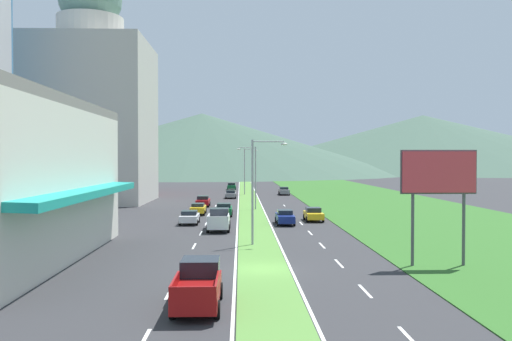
# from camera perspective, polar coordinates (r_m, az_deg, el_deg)

# --- Properties ---
(ground_plane) EXTENTS (600.00, 600.00, 0.00)m
(ground_plane) POSITION_cam_1_polar(r_m,az_deg,el_deg) (33.43, 0.79, -10.69)
(ground_plane) COLOR #2D2D30
(grass_median) EXTENTS (3.20, 240.00, 0.06)m
(grass_median) POSITION_cam_1_polar(r_m,az_deg,el_deg) (92.95, -0.81, -3.02)
(grass_median) COLOR #518438
(grass_median) RESTS_ON ground_plane
(grass_verge_right) EXTENTS (24.00, 240.00, 0.06)m
(grass_verge_right) POSITION_cam_1_polar(r_m,az_deg,el_deg) (95.51, 11.66, -2.93)
(grass_verge_right) COLOR #2D6023
(grass_verge_right) RESTS_ON ground_plane
(lane_dash_left_1) EXTENTS (0.16, 2.80, 0.01)m
(lane_dash_left_1) POSITION_cam_1_polar(r_m,az_deg,el_deg) (21.43, -12.06, -17.57)
(lane_dash_left_1) COLOR silver
(lane_dash_left_1) RESTS_ON ground_plane
(lane_dash_left_2) EXTENTS (0.16, 2.80, 0.01)m
(lane_dash_left_2) POSITION_cam_1_polar(r_m,az_deg,el_deg) (28.32, -9.35, -12.88)
(lane_dash_left_2) COLOR silver
(lane_dash_left_2) RESTS_ON ground_plane
(lane_dash_left_3) EXTENTS (0.16, 2.80, 0.01)m
(lane_dash_left_3) POSITION_cam_1_polar(r_m,az_deg,el_deg) (35.37, -7.75, -10.03)
(lane_dash_left_3) COLOR silver
(lane_dash_left_3) RESTS_ON ground_plane
(lane_dash_left_4) EXTENTS (0.16, 2.80, 0.01)m
(lane_dash_left_4) POSITION_cam_1_polar(r_m,az_deg,el_deg) (42.49, -6.71, -8.12)
(lane_dash_left_4) COLOR silver
(lane_dash_left_4) RESTS_ON ground_plane
(lane_dash_left_5) EXTENTS (0.16, 2.80, 0.01)m
(lane_dash_left_5) POSITION_cam_1_polar(r_m,az_deg,el_deg) (49.66, -5.97, -6.77)
(lane_dash_left_5) COLOR silver
(lane_dash_left_5) RESTS_ON ground_plane
(lane_dash_left_6) EXTENTS (0.16, 2.80, 0.01)m
(lane_dash_left_6) POSITION_cam_1_polar(r_m,az_deg,el_deg) (56.85, -5.42, -5.75)
(lane_dash_left_6) COLOR silver
(lane_dash_left_6) RESTS_ON ground_plane
(lane_dash_left_7) EXTENTS (0.16, 2.80, 0.01)m
(lane_dash_left_7) POSITION_cam_1_polar(r_m,az_deg,el_deg) (64.06, -5.00, -4.96)
(lane_dash_left_7) COLOR silver
(lane_dash_left_7) RESTS_ON ground_plane
(lane_dash_left_8) EXTENTS (0.16, 2.80, 0.01)m
(lane_dash_left_8) POSITION_cam_1_polar(r_m,az_deg,el_deg) (71.28, -4.66, -4.33)
(lane_dash_left_8) COLOR silver
(lane_dash_left_8) RESTS_ON ground_plane
(lane_dash_left_9) EXTENTS (0.16, 2.80, 0.01)m
(lane_dash_left_9) POSITION_cam_1_polar(r_m,az_deg,el_deg) (78.52, -4.38, -3.82)
(lane_dash_left_9) COLOR silver
(lane_dash_left_9) RESTS_ON ground_plane
(lane_dash_right_1) EXTENTS (0.16, 2.80, 0.01)m
(lane_dash_right_1) POSITION_cam_1_polar(r_m,az_deg,el_deg) (22.09, 16.29, -17.01)
(lane_dash_right_1) COLOR silver
(lane_dash_right_1) RESTS_ON ground_plane
(lane_dash_right_2) EXTENTS (0.16, 2.80, 0.01)m
(lane_dash_right_2) POSITION_cam_1_polar(r_m,az_deg,el_deg) (28.83, 11.71, -12.64)
(lane_dash_right_2) COLOR silver
(lane_dash_right_2) RESTS_ON ground_plane
(lane_dash_right_3) EXTENTS (0.16, 2.80, 0.01)m
(lane_dash_right_3) POSITION_cam_1_polar(r_m,az_deg,el_deg) (35.78, 8.97, -9.90)
(lane_dash_right_3) COLOR silver
(lane_dash_right_3) RESTS_ON ground_plane
(lane_dash_right_4) EXTENTS (0.16, 2.80, 0.01)m
(lane_dash_right_4) POSITION_cam_1_polar(r_m,az_deg,el_deg) (42.83, 7.15, -8.05)
(lane_dash_right_4) COLOR silver
(lane_dash_right_4) RESTS_ON ground_plane
(lane_dash_right_5) EXTENTS (0.16, 2.80, 0.01)m
(lane_dash_right_5) POSITION_cam_1_polar(r_m,az_deg,el_deg) (49.95, 5.86, -6.72)
(lane_dash_right_5) COLOR silver
(lane_dash_right_5) RESTS_ON ground_plane
(lane_dash_right_6) EXTENTS (0.16, 2.80, 0.01)m
(lane_dash_right_6) POSITION_cam_1_polar(r_m,az_deg,el_deg) (57.10, 4.90, -5.72)
(lane_dash_right_6) COLOR silver
(lane_dash_right_6) RESTS_ON ground_plane
(lane_dash_right_7) EXTENTS (0.16, 2.80, 0.01)m
(lane_dash_right_7) POSITION_cam_1_polar(r_m,az_deg,el_deg) (64.29, 4.15, -4.94)
(lane_dash_right_7) COLOR silver
(lane_dash_right_7) RESTS_ON ground_plane
(lane_dash_right_8) EXTENTS (0.16, 2.80, 0.01)m
(lane_dash_right_8) POSITION_cam_1_polar(r_m,az_deg,el_deg) (71.49, 3.56, -4.32)
(lane_dash_right_8) COLOR silver
(lane_dash_right_8) RESTS_ON ground_plane
(lane_dash_right_9) EXTENTS (0.16, 2.80, 0.01)m
(lane_dash_right_9) POSITION_cam_1_polar(r_m,az_deg,el_deg) (78.70, 3.07, -3.81)
(lane_dash_right_9) COLOR silver
(lane_dash_right_9) RESTS_ON ground_plane
(edge_line_median_left) EXTENTS (0.16, 240.00, 0.01)m
(edge_line_median_left) POSITION_cam_1_polar(r_m,az_deg,el_deg) (92.94, -1.89, -3.03)
(edge_line_median_left) COLOR silver
(edge_line_median_left) RESTS_ON ground_plane
(edge_line_median_right) EXTENTS (0.16, 240.00, 0.01)m
(edge_line_median_right) POSITION_cam_1_polar(r_m,az_deg,el_deg) (92.99, 0.27, -3.03)
(edge_line_median_right) COLOR silver
(edge_line_median_right) RESTS_ON ground_plane
(domed_building) EXTENTS (18.61, 18.61, 37.51)m
(domed_building) POSITION_cam_1_polar(r_m,az_deg,el_deg) (89.27, -17.41, 6.57)
(domed_building) COLOR #B7B2A8
(domed_building) RESTS_ON ground_plane
(midrise_colored) EXTENTS (17.83, 17.83, 28.32)m
(midrise_colored) POSITION_cam_1_polar(r_m,az_deg,el_deg) (110.60, -17.18, 4.93)
(midrise_colored) COLOR #D83847
(midrise_colored) RESTS_ON ground_plane
(hill_far_left) EXTENTS (152.21, 152.21, 24.61)m
(hill_far_left) POSITION_cam_1_polar(r_m,az_deg,el_deg) (281.08, -15.20, 2.28)
(hill_far_left) COLOR #47664C
(hill_far_left) RESTS_ON ground_plane
(hill_far_center) EXTENTS (190.39, 190.39, 28.88)m
(hill_far_center) POSITION_cam_1_polar(r_m,az_deg,el_deg) (254.32, -5.86, 2.91)
(hill_far_center) COLOR #3D5647
(hill_far_center) RESTS_ON ground_plane
(hill_far_right) EXTENTS (238.34, 238.34, 32.95)m
(hill_far_right) POSITION_cam_1_polar(r_m,az_deg,el_deg) (327.39, 17.56, 2.84)
(hill_far_right) COLOR #3D5647
(hill_far_right) RESTS_ON ground_plane
(street_lamp_near) EXTENTS (2.92, 0.43, 8.47)m
(street_lamp_near) POSITION_cam_1_polar(r_m,az_deg,el_deg) (42.23, 0.08, -1.47)
(street_lamp_near) COLOR #99999E
(street_lamp_near) RESTS_ON ground_plane
(street_lamp_mid) EXTENTS (2.66, 0.34, 8.65)m
(street_lamp_mid) POSITION_cam_1_polar(r_m,az_deg,el_deg) (72.13, -0.28, -0.30)
(street_lamp_mid) COLOR #99999E
(street_lamp_mid) RESTS_ON ground_plane
(street_lamp_far) EXTENTS (2.61, 0.42, 8.98)m
(street_lamp_far) POSITION_cam_1_polar(r_m,az_deg,el_deg) (102.09, -1.09, 0.24)
(street_lamp_far) COLOR #99999E
(street_lamp_far) RESTS_ON ground_plane
(billboard_roadside) EXTENTS (4.95, 0.28, 7.51)m
(billboard_roadside) POSITION_cam_1_polar(r_m,az_deg,el_deg) (35.77, 19.15, -0.79)
(billboard_roadside) COLOR #4C4C51
(billboard_roadside) RESTS_ON ground_plane
(car_0) EXTENTS (1.98, 4.75, 1.53)m
(car_0) POSITION_cam_1_polar(r_m,az_deg,el_deg) (102.29, 3.04, -2.21)
(car_0) COLOR slate
(car_0) RESTS_ON ground_plane
(car_1) EXTENTS (2.03, 4.71, 1.55)m
(car_1) POSITION_cam_1_polar(r_m,az_deg,el_deg) (64.48, -3.47, -4.22)
(car_1) COLOR #0C5128
(car_1) RESTS_ON ground_plane
(car_2) EXTENTS (1.99, 4.04, 1.44)m
(car_2) POSITION_cam_1_polar(r_m,az_deg,el_deg) (56.72, -7.20, -5.02)
(car_2) COLOR silver
(car_2) RESTS_ON ground_plane
(car_3) EXTENTS (1.97, 4.18, 1.50)m
(car_3) POSITION_cam_1_polar(r_m,az_deg,el_deg) (59.47, 6.23, -4.71)
(car_3) COLOR yellow
(car_3) RESTS_ON ground_plane
(car_4) EXTENTS (1.88, 4.57, 1.41)m
(car_4) POSITION_cam_1_polar(r_m,az_deg,el_deg) (66.47, -6.27, -4.10)
(car_4) COLOR yellow
(car_4) RESTS_ON ground_plane
(car_5) EXTENTS (1.94, 4.24, 1.46)m
(car_5) POSITION_cam_1_polar(r_m,az_deg,el_deg) (93.49, -2.75, -2.56)
(car_5) COLOR slate
(car_5) RESTS_ON ground_plane
(car_6) EXTENTS (2.03, 4.52, 1.56)m
(car_6) POSITION_cam_1_polar(r_m,az_deg,el_deg) (119.80, -2.65, -1.70)
(car_6) COLOR #0C5128
(car_6) RESTS_ON ground_plane
(car_7) EXTENTS (1.99, 4.47, 1.58)m
(car_7) POSITION_cam_1_polar(r_m,az_deg,el_deg) (77.34, -5.75, -3.31)
(car_7) COLOR maroon
(car_7) RESTS_ON ground_plane
(car_8) EXTENTS (1.92, 4.64, 1.53)m
(car_8) POSITION_cam_1_polar(r_m,az_deg,el_deg) (56.11, 3.14, -5.04)
(car_8) COLOR navy
(car_8) RESTS_ON ground_plane
(pickup_truck_0) EXTENTS (2.18, 5.40, 2.00)m
(pickup_truck_0) POSITION_cam_1_polar(r_m,az_deg,el_deg) (25.44, -6.25, -12.23)
(pickup_truck_0) COLOR maroon
(pickup_truck_0) RESTS_ON ground_plane
(pickup_truck_1) EXTENTS (2.18, 5.40, 2.00)m
(pickup_truck_1) POSITION_cam_1_polar(r_m,az_deg,el_deg) (51.73, -4.02, -5.35)
(pickup_truck_1) COLOR silver
(pickup_truck_1) RESTS_ON ground_plane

